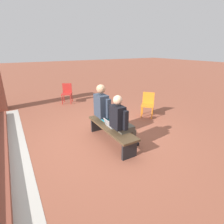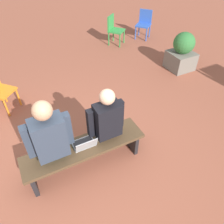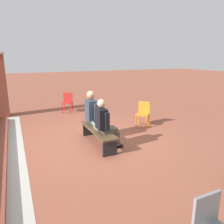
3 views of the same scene
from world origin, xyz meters
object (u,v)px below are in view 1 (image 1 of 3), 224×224
person_student (121,121)px  laptop (111,125)px  bench (111,130)px  person_adult (105,109)px  plastic_chair_far_left (148,103)px  plastic_chair_near_bench_right (67,92)px

person_student → laptop: size_ratio=4.19×
bench → person_adult: (0.43, -0.07, 0.40)m
person_student → person_adult: bearing=-0.4°
person_student → person_adult: (0.80, -0.01, 0.04)m
bench → laptop: bearing=119.3°
person_adult → plastic_chair_far_left: 2.08m
person_adult → laptop: size_ratio=4.50×
person_adult → plastic_chair_near_bench_right: size_ratio=1.71×
person_student → plastic_chair_far_left: person_student is taller
person_adult → plastic_chair_near_bench_right: person_adult is taller
bench → laptop: (-0.01, 0.01, 0.15)m
laptop → plastic_chair_far_left: (0.97, -2.08, -0.02)m
person_adult → laptop: 0.52m
person_student → plastic_chair_near_bench_right: person_student is taller
person_student → plastic_chair_far_left: bearing=-56.4°
person_adult → laptop: bearing=169.0°
person_student → plastic_chair_near_bench_right: (4.38, -0.04, -0.23)m
person_adult → plastic_chair_far_left: size_ratio=1.71×
person_adult → person_student: bearing=179.6°
bench → plastic_chair_far_left: 2.29m
person_adult → plastic_chair_near_bench_right: 3.60m
bench → plastic_chair_near_bench_right: plastic_chair_near_bench_right is taller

